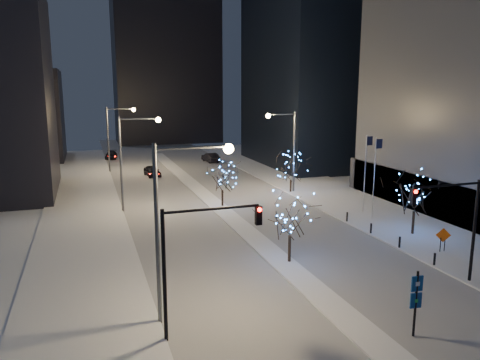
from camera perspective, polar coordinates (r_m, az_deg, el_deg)
name	(u,v)px	position (r m, az deg, el deg)	size (l,w,h in m)	color
ground	(338,312)	(28.74, 11.89, -15.49)	(160.00, 160.00, 0.00)	white
road	(198,190)	(59.95, -5.11, -1.22)	(20.00, 130.00, 0.02)	#9DA1AB
median	(208,198)	(55.20, -3.91, -2.20)	(2.00, 80.00, 0.15)	white
east_sidewalk	(366,208)	(52.26, 15.14, -3.33)	(10.00, 90.00, 0.15)	white
west_sidewalk	(83,234)	(43.91, -18.56, -6.27)	(8.00, 90.00, 0.15)	white
filler_west_far	(8,116)	(93.03, -26.40, 7.03)	(18.00, 16.00, 16.00)	black
horizon_block	(166,53)	(115.96, -9.06, 15.05)	(24.00, 14.00, 42.00)	black
street_lamp_w_near	(176,208)	(25.22, -7.77, -3.36)	(4.40, 0.56, 10.00)	#595E66
street_lamp_w_mid	(131,150)	(49.63, -13.18, 3.57)	(4.40, 0.56, 10.00)	#595E66
street_lamp_w_far	(115,130)	(74.43, -15.02, 5.91)	(4.40, 0.56, 10.00)	#595E66
street_lamp_east	(288,141)	(57.41, 5.83, 4.74)	(3.90, 0.56, 10.00)	#595E66
traffic_signal_west	(194,250)	(23.94, -5.58, -8.45)	(5.26, 0.43, 7.00)	black
traffic_signal_east	(457,216)	(33.03, 24.90, -3.96)	(5.26, 0.43, 7.00)	black
flagpoles	(370,170)	(48.17, 15.60, 1.19)	(1.35, 2.60, 8.00)	silver
bollards	(385,235)	(41.57, 17.22, -6.41)	(0.16, 12.16, 0.90)	black
car_near	(152,171)	(70.09, -10.65, 1.08)	(1.85, 4.59, 1.56)	black
car_mid	(211,157)	(82.51, -3.61, 2.76)	(1.71, 4.92, 1.62)	black
car_far	(111,155)	(89.36, -15.44, 2.95)	(1.95, 4.80, 1.39)	black
holiday_tree_median_near	(290,215)	(34.30, 6.13, -4.30)	(4.39, 4.39, 5.39)	black
holiday_tree_median_far	(222,177)	(50.56, -2.18, 0.36)	(3.96, 3.96, 4.93)	black
holiday_tree_plaza_near	(415,193)	(43.41, 20.59, -1.47)	(5.10, 5.10, 5.68)	black
holiday_tree_plaza_far	(291,167)	(57.81, 6.24, 1.56)	(5.52, 5.52, 5.04)	black
wayfinding_sign	(416,297)	(26.40, 20.68, -13.18)	(0.64, 0.13, 3.61)	black
construction_sign	(443,237)	(40.14, 23.52, -6.43)	(1.07, 0.52, 1.91)	black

